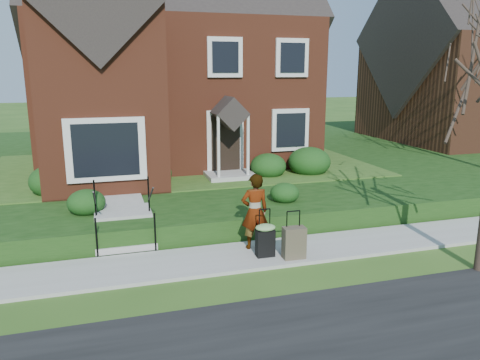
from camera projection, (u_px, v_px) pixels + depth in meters
name	position (u px, v px, depth m)	size (l,w,h in m)	color
ground	(242.00, 258.00, 10.65)	(120.00, 120.00, 0.00)	#2D5119
sidewalk	(242.00, 256.00, 10.64)	(60.00, 1.60, 0.08)	#9E9B93
terrace	(256.00, 155.00, 21.87)	(44.00, 20.00, 0.60)	#15350E
walkway	(118.00, 188.00, 14.48)	(1.20, 6.00, 0.06)	#9E9B93
main_house	(166.00, 42.00, 18.36)	(10.40, 10.20, 9.40)	brown
neighbour_house	(476.00, 49.00, 24.17)	(9.40, 8.00, 9.20)	brown
front_steps	(124.00, 223.00, 11.57)	(1.40, 2.02, 1.50)	#9E9B93
foundation_shrubs	(207.00, 170.00, 15.06)	(9.91, 4.31, 1.05)	black
woman	(255.00, 211.00, 10.86)	(0.65, 0.43, 1.79)	#999999
suitcase_black	(265.00, 238.00, 10.46)	(0.46, 0.38, 1.10)	black
suitcase_olive	(294.00, 243.00, 10.37)	(0.51, 0.30, 1.08)	#4E4634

